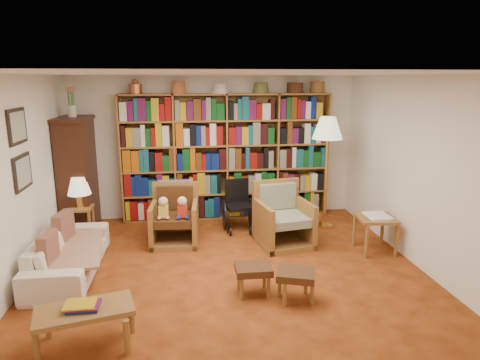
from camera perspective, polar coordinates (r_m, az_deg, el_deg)
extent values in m
plane|color=#A04918|center=(5.62, -1.28, -12.43)|extent=(5.00, 5.00, 0.00)
plane|color=white|center=(5.06, -1.43, 13.98)|extent=(5.00, 5.00, 0.00)
plane|color=white|center=(7.64, -3.44, 4.36)|extent=(5.00, 0.00, 5.00)
plane|color=white|center=(2.85, 4.35, -11.49)|extent=(5.00, 0.00, 5.00)
plane|color=white|center=(5.52, -28.09, -0.74)|extent=(0.00, 5.00, 5.00)
plane|color=white|center=(6.00, 23.10, 0.80)|extent=(0.00, 5.00, 5.00)
cube|color=olive|center=(7.53, -1.81, 3.08)|extent=(3.60, 0.30, 2.20)
cube|color=#3A1B0F|center=(7.39, -20.79, 0.43)|extent=(0.45, 0.90, 1.80)
cube|color=#3A1B0F|center=(7.26, -21.40, 7.60)|extent=(0.50, 0.95, 0.06)
cylinder|color=white|center=(7.25, -21.49, 8.54)|extent=(0.12, 0.12, 0.18)
cube|color=black|center=(5.69, -27.60, 6.36)|extent=(0.03, 0.52, 0.42)
cube|color=gray|center=(5.69, -27.46, 6.37)|extent=(0.01, 0.44, 0.34)
cube|color=black|center=(5.77, -27.01, 0.95)|extent=(0.03, 0.52, 0.42)
cube|color=gray|center=(5.76, -26.87, 0.95)|extent=(0.01, 0.44, 0.34)
imported|color=#EEE2CA|center=(5.98, -21.86, -9.05)|extent=(1.81, 0.72, 0.53)
cube|color=beige|center=(5.95, -21.42, -8.73)|extent=(0.89, 1.41, 0.04)
cube|color=maroon|center=(6.26, -22.41, -6.25)|extent=(0.20, 0.43, 0.41)
cube|color=maroon|center=(5.63, -24.17, -8.61)|extent=(0.15, 0.39, 0.38)
cube|color=olive|center=(7.06, -20.46, -3.54)|extent=(0.36, 0.36, 0.04)
cylinder|color=olive|center=(7.04, -21.64, -5.89)|extent=(0.05, 0.05, 0.47)
cylinder|color=olive|center=(6.98, -19.41, -5.87)|extent=(0.05, 0.05, 0.47)
cylinder|color=olive|center=(7.30, -21.13, -5.18)|extent=(0.05, 0.05, 0.47)
cylinder|color=olive|center=(7.23, -18.98, -5.15)|extent=(0.05, 0.05, 0.47)
cylinder|color=gold|center=(7.03, -20.54, -2.63)|extent=(0.12, 0.12, 0.19)
cone|color=#EDE3C2|center=(6.97, -20.70, -0.70)|extent=(0.35, 0.35, 0.27)
cube|color=olive|center=(6.67, -8.63, -7.95)|extent=(0.75, 0.78, 0.08)
cube|color=olive|center=(6.59, -11.48, -5.80)|extent=(0.12, 0.73, 0.62)
cube|color=olive|center=(6.57, -5.93, -5.64)|extent=(0.12, 0.73, 0.62)
cube|color=olive|center=(6.84, -8.71, -3.83)|extent=(0.71, 0.13, 0.88)
cube|color=#4F2C15|center=(6.52, -8.74, -5.16)|extent=(0.59, 0.65, 0.12)
cube|color=#4F2C15|center=(6.72, -8.78, -2.34)|extent=(0.55, 0.14, 0.37)
cube|color=#C23365|center=(6.80, -8.79, -1.63)|extent=(0.55, 0.10, 0.39)
cube|color=olive|center=(6.56, 5.81, -8.20)|extent=(0.87, 0.89, 0.08)
cube|color=olive|center=(6.39, 2.91, -5.96)|extent=(0.20, 0.78, 0.66)
cube|color=olive|center=(6.54, 8.75, -5.64)|extent=(0.20, 0.78, 0.66)
cube|color=olive|center=(6.74, 5.21, -3.76)|extent=(0.75, 0.21, 0.93)
cube|color=gray|center=(6.40, 5.95, -5.19)|extent=(0.68, 0.74, 0.12)
cube|color=gray|center=(6.61, 5.39, -2.14)|extent=(0.59, 0.20, 0.39)
cube|color=black|center=(7.01, -0.22, -3.57)|extent=(0.47, 0.47, 0.05)
cube|color=black|center=(7.14, -0.43, -1.40)|extent=(0.40, 0.12, 0.40)
cylinder|color=black|center=(7.12, -2.10, -4.60)|extent=(0.03, 0.50, 0.50)
cylinder|color=black|center=(7.17, 1.46, -4.45)|extent=(0.03, 0.50, 0.50)
cylinder|color=black|center=(6.86, -1.29, -6.86)|extent=(0.03, 0.14, 0.14)
cylinder|color=black|center=(6.90, 1.38, -6.74)|extent=(0.03, 0.14, 0.14)
cylinder|color=gold|center=(7.44, 11.00, -5.94)|extent=(0.31, 0.31, 0.03)
cylinder|color=gold|center=(7.22, 11.27, -0.21)|extent=(0.03, 0.03, 1.56)
cone|color=#EDE3C2|center=(7.07, 11.60, 6.84)|extent=(0.49, 0.49, 0.36)
cube|color=olive|center=(6.43, 17.68, -4.89)|extent=(0.57, 0.57, 0.04)
cylinder|color=olive|center=(6.24, 16.52, -7.91)|extent=(0.05, 0.05, 0.48)
cylinder|color=olive|center=(6.42, 20.14, -7.56)|extent=(0.05, 0.05, 0.48)
cylinder|color=olive|center=(6.61, 14.98, -6.58)|extent=(0.05, 0.05, 0.48)
cylinder|color=olive|center=(6.79, 18.43, -6.29)|extent=(0.05, 0.05, 0.48)
cube|color=white|center=(6.42, 17.70, -4.59)|extent=(0.34, 0.41, 0.03)
cube|color=#4F2C15|center=(5.03, 1.79, -11.77)|extent=(0.42, 0.36, 0.08)
cylinder|color=olive|center=(4.98, 0.21, -14.30)|extent=(0.04, 0.04, 0.27)
cylinder|color=olive|center=(5.02, 3.81, -14.05)|extent=(0.04, 0.04, 0.27)
cylinder|color=olive|center=(5.20, -0.18, -13.05)|extent=(0.04, 0.04, 0.27)
cylinder|color=olive|center=(5.24, 3.26, -12.82)|extent=(0.04, 0.04, 0.27)
cube|color=#4F2C15|center=(4.93, 7.48, -12.39)|extent=(0.51, 0.47, 0.08)
cylinder|color=olive|center=(4.87, 5.97, -15.05)|extent=(0.04, 0.04, 0.27)
cylinder|color=olive|center=(4.95, 9.61, -14.69)|extent=(0.04, 0.04, 0.27)
cylinder|color=olive|center=(5.08, 5.30, -13.73)|extent=(0.04, 0.04, 0.27)
cylinder|color=olive|center=(5.16, 8.77, -13.42)|extent=(0.04, 0.04, 0.27)
cube|color=olive|center=(4.36, -20.04, -16.05)|extent=(0.95, 0.63, 0.05)
cylinder|color=olive|center=(4.42, -25.56, -19.12)|extent=(0.06, 0.06, 0.34)
cylinder|color=olive|center=(4.24, -14.85, -19.57)|extent=(0.06, 0.06, 0.34)
cylinder|color=olive|center=(4.70, -24.26, -16.91)|extent=(0.06, 0.06, 0.34)
cylinder|color=olive|center=(4.54, -14.31, -17.21)|extent=(0.06, 0.06, 0.34)
cube|color=brown|center=(4.34, -20.09, -15.45)|extent=(0.32, 0.28, 0.05)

